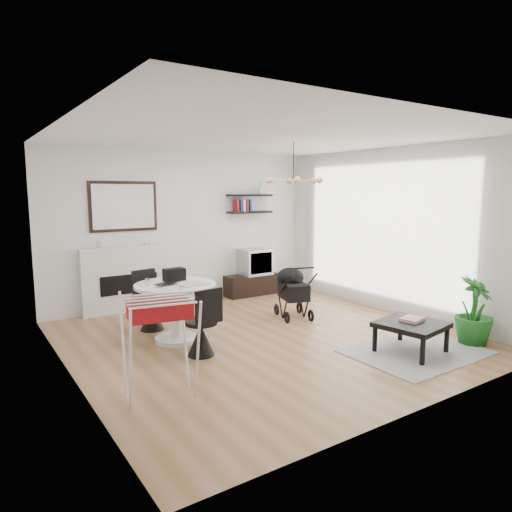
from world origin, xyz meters
TOP-DOWN VIEW (x-y plane):
  - floor at (0.00, 0.00)m, footprint 5.00×5.00m
  - ceiling at (0.00, 0.00)m, footprint 5.00×5.00m
  - wall_back at (0.00, 2.50)m, footprint 5.00×0.00m
  - wall_left at (-2.50, 0.00)m, footprint 0.00×5.00m
  - wall_right at (2.50, 0.00)m, footprint 0.00×5.00m
  - sheer_curtain at (2.40, 0.20)m, footprint 0.04×3.60m
  - fireplace at (-1.10, 2.42)m, footprint 1.50×0.17m
  - shelf_lower at (1.29, 2.37)m, footprint 0.90×0.25m
  - shelf_upper at (1.29, 2.37)m, footprint 0.90×0.25m
  - pendant_lamp at (0.70, 0.30)m, footprint 0.90×0.90m
  - tv_console at (1.29, 2.30)m, footprint 1.07×0.38m
  - crt_tv at (1.35, 2.30)m, footprint 0.57×0.50m
  - dining_table at (-1.06, 0.55)m, footprint 1.07×1.07m
  - laptop at (-1.17, 0.49)m, footprint 0.41×0.33m
  - black_bag at (-0.99, 0.75)m, footprint 0.29×0.18m
  - newspaper at (-0.89, 0.39)m, footprint 0.42×0.36m
  - drinking_glass at (-1.40, 0.67)m, footprint 0.05×0.05m
  - chair_far at (-1.16, 1.23)m, footprint 0.43×0.45m
  - chair_near at (-1.03, -0.13)m, footprint 0.41×0.43m
  - drying_rack at (-1.88, -0.92)m, footprint 0.76×0.73m
  - stroller at (0.98, 0.64)m, footprint 0.63×0.79m
  - rug at (1.26, -1.52)m, footprint 1.67×1.20m
  - coffee_table at (1.19, -1.47)m, footprint 0.84×0.84m
  - magazines at (1.25, -1.43)m, footprint 0.32×0.28m
  - potted_plant at (2.15, -1.71)m, footprint 0.61×0.61m

SIDE VIEW (x-z plane):
  - floor at x=0.00m, z-range 0.00..0.00m
  - rug at x=1.26m, z-range 0.00..0.01m
  - tv_console at x=1.29m, z-range 0.00..0.40m
  - chair_near at x=-1.03m, z-range -0.16..0.70m
  - chair_far at x=-1.16m, z-range -0.16..0.71m
  - coffee_table at x=1.19m, z-range 0.16..0.53m
  - stroller at x=0.98m, z-range -0.06..0.82m
  - magazines at x=1.25m, z-range 0.39..0.43m
  - potted_plant at x=2.15m, z-range 0.00..0.89m
  - dining_table at x=-1.06m, z-range 0.13..0.91m
  - drying_rack at x=-1.88m, z-range 0.03..1.02m
  - crt_tv at x=1.35m, z-range 0.40..0.90m
  - fireplace at x=-1.10m, z-range -0.39..1.77m
  - newspaper at x=-0.89m, z-range 0.79..0.80m
  - laptop at x=-1.17m, z-range 0.79..0.81m
  - drinking_glass at x=-1.40m, z-range 0.79..0.88m
  - black_bag at x=-0.99m, z-range 0.79..0.95m
  - wall_back at x=0.00m, z-range -1.15..3.85m
  - wall_left at x=-2.50m, z-range -1.15..3.85m
  - wall_right at x=2.50m, z-range -1.15..3.85m
  - sheer_curtain at x=2.40m, z-range 0.05..2.65m
  - shelf_lower at x=1.29m, z-range 1.58..1.62m
  - shelf_upper at x=1.29m, z-range 1.90..1.94m
  - pendant_lamp at x=0.70m, z-range 2.10..2.20m
  - ceiling at x=0.00m, z-range 2.70..2.70m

